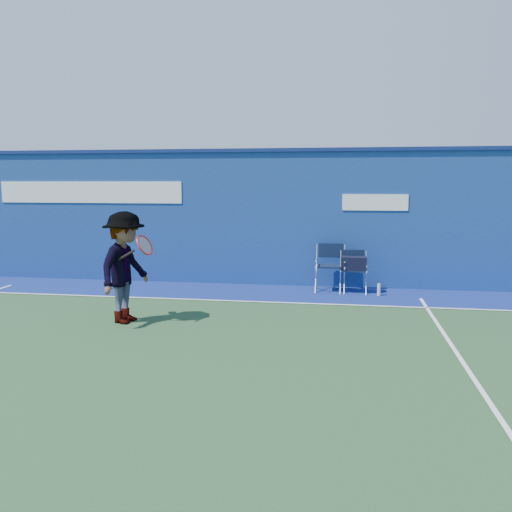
% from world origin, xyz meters
% --- Properties ---
extents(ground, '(80.00, 80.00, 0.00)m').
position_xyz_m(ground, '(0.00, 0.00, 0.00)').
color(ground, '#264726').
rests_on(ground, ground).
extents(stadium_wall, '(24.00, 0.50, 3.08)m').
position_xyz_m(stadium_wall, '(-0.00, 5.20, 1.55)').
color(stadium_wall, navy).
rests_on(stadium_wall, ground).
extents(out_of_bounds_strip, '(24.00, 1.80, 0.01)m').
position_xyz_m(out_of_bounds_strip, '(0.00, 4.10, 0.00)').
color(out_of_bounds_strip, navy).
rests_on(out_of_bounds_strip, ground).
extents(court_lines, '(24.00, 12.00, 0.01)m').
position_xyz_m(court_lines, '(0.00, 0.60, 0.01)').
color(court_lines, white).
rests_on(court_lines, out_of_bounds_strip).
extents(directors_chair_left, '(0.61, 0.54, 1.01)m').
position_xyz_m(directors_chair_left, '(2.67, 4.51, 0.32)').
color(directors_chair_left, silver).
rests_on(directors_chair_left, ground).
extents(directors_chair_right, '(0.53, 0.48, 0.89)m').
position_xyz_m(directors_chair_right, '(3.16, 4.44, 0.37)').
color(directors_chair_right, silver).
rests_on(directors_chair_right, ground).
extents(water_bottle, '(0.07, 0.07, 0.26)m').
position_xyz_m(water_bottle, '(3.69, 4.19, 0.13)').
color(water_bottle, silver).
rests_on(water_bottle, ground).
extents(tennis_player, '(0.98, 1.31, 1.86)m').
position_xyz_m(tennis_player, '(-0.65, 1.38, 0.93)').
color(tennis_player, '#EA4738').
rests_on(tennis_player, ground).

